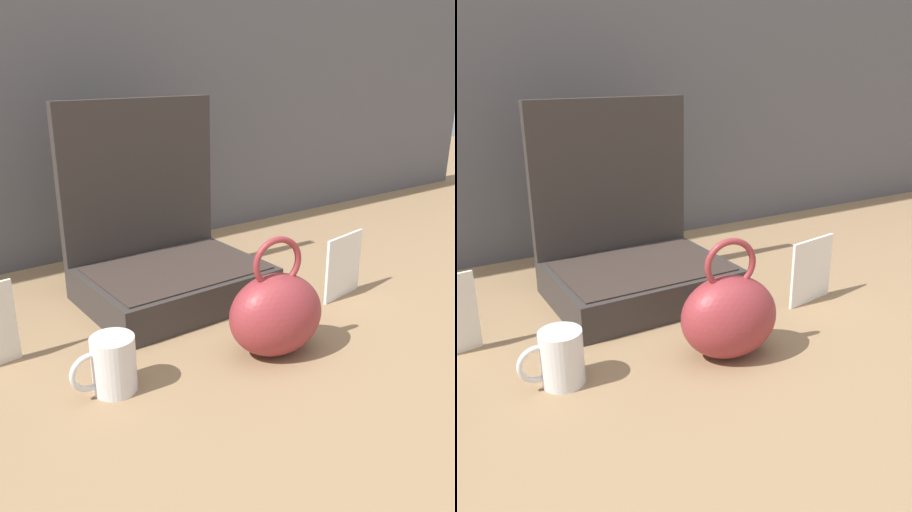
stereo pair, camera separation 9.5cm
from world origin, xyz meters
The scene contains 5 objects.
ground_plane centered at (0.00, 0.00, 0.00)m, with size 6.00×6.00×0.00m, color #8C6D4C.
open_suitcase centered at (0.00, 0.21, 0.09)m, with size 0.36×0.29×0.41m.
teal_pouch_handbag centered at (0.03, -0.12, 0.08)m, with size 0.19×0.15×0.21m.
coffee_mug centered at (-0.25, -0.06, 0.05)m, with size 0.10×0.07×0.09m.
info_card_left centered at (0.30, -0.02, 0.07)m, with size 0.12×0.01×0.14m, color white.
Camera 2 is at (-0.45, -0.79, 0.48)m, focal length 37.58 mm.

